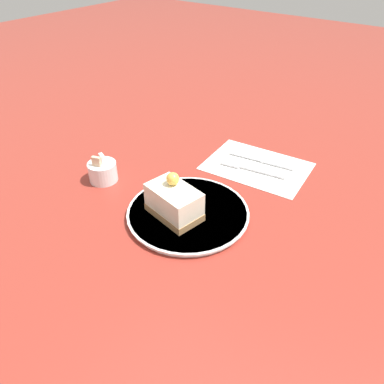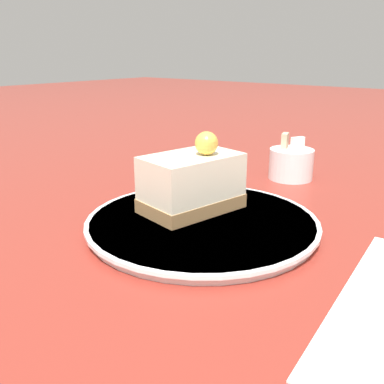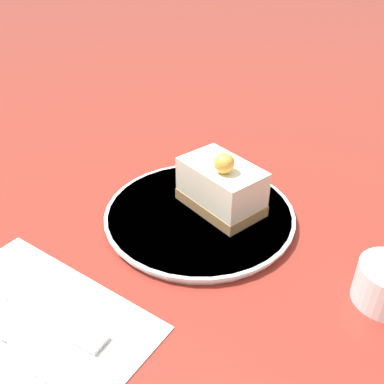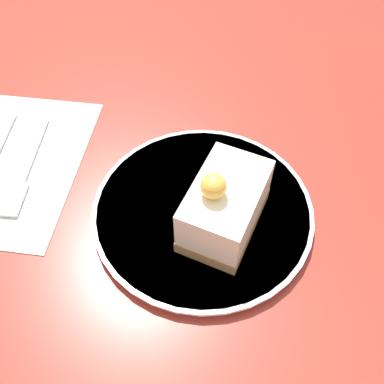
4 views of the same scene
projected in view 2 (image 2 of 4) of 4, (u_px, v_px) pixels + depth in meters
name	position (u px, v px, depth m)	size (l,w,h in m)	color
ground_plane	(159.00, 234.00, 0.44)	(4.00, 4.00, 0.00)	maroon
plate	(202.00, 223.00, 0.45)	(0.24, 0.24, 0.01)	white
cake_slice	(191.00, 181.00, 0.47)	(0.09, 0.12, 0.09)	#9E7547
sugar_bowl	(291.00, 163.00, 0.63)	(0.06, 0.06, 0.07)	white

